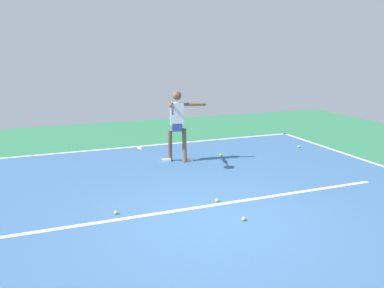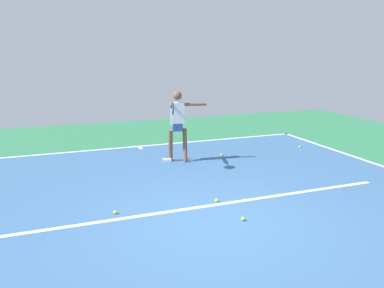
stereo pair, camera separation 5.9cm
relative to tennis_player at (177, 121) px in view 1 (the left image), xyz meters
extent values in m
plane|color=#2D754C|center=(0.60, 3.67, -1.07)|extent=(20.29, 20.29, 0.00)
cube|color=#38608E|center=(0.60, 3.67, -1.07)|extent=(10.58, 11.41, 0.00)
cube|color=white|center=(0.60, -1.98, -1.06)|extent=(10.58, 0.10, 0.01)
cube|color=white|center=(0.60, 3.02, -1.06)|extent=(7.94, 0.10, 0.01)
cube|color=white|center=(0.60, -1.78, -1.06)|extent=(0.10, 0.30, 0.01)
cylinder|color=brown|center=(-0.18, 0.01, -0.64)|extent=(0.18, 0.33, 0.88)
cube|color=white|center=(-0.28, 0.03, -1.03)|extent=(0.26, 0.16, 0.07)
cylinder|color=brown|center=(0.18, -0.08, -0.64)|extent=(0.18, 0.33, 0.88)
cube|color=white|center=(0.28, -0.11, -1.03)|extent=(0.26, 0.16, 0.07)
cube|color=#2D4799|center=(0.00, -0.04, -0.16)|extent=(0.29, 0.26, 0.20)
cube|color=white|center=(0.00, -0.04, 0.19)|extent=(0.37, 0.26, 0.57)
sphere|color=brown|center=(0.00, -0.04, 0.64)|extent=(0.23, 0.23, 0.23)
cylinder|color=brown|center=(-0.44, 0.08, 0.42)|extent=(0.57, 0.22, 0.08)
cylinder|color=brown|center=(0.23, 0.20, 0.45)|extent=(0.22, 0.57, 0.08)
cylinder|color=black|center=(0.33, 0.58, 0.45)|extent=(0.08, 0.22, 0.03)
torus|color=black|center=(0.39, 0.81, 0.45)|extent=(0.10, 0.29, 0.29)
cylinder|color=silver|center=(0.39, 0.81, 0.45)|extent=(0.07, 0.24, 0.25)
sphere|color=#C6E53D|center=(-3.85, -0.11, -1.03)|extent=(0.07, 0.07, 0.07)
sphere|color=yellow|center=(0.21, 2.90, -1.03)|extent=(0.07, 0.07, 0.07)
sphere|color=yellow|center=(-1.28, -0.09, -1.03)|extent=(0.07, 0.07, 0.07)
sphere|color=#C6E53D|center=(0.13, 3.81, -1.03)|extent=(0.07, 0.07, 0.07)
sphere|color=#CCE033|center=(2.10, 2.78, -1.03)|extent=(0.07, 0.07, 0.07)
camera|label=1|loc=(3.07, 9.07, 1.69)|focal=35.71mm
camera|label=2|loc=(3.02, 9.09, 1.69)|focal=35.71mm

